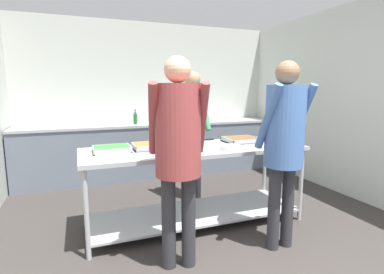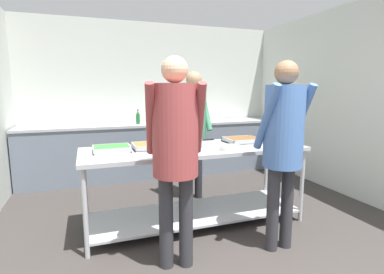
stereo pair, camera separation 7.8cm
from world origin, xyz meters
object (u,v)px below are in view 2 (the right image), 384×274
Objects in this scene: broccoli_bowl at (286,144)px; cook_behind_counter at (194,121)px; sauce_pan at (192,143)px; serving_tray_greens at (242,140)px; guest_serving_right at (175,141)px; water_bottle at (138,117)px; serving_tray_roast at (152,146)px; plate_stack at (230,148)px; guest_serving_left at (283,136)px; serving_tray_vegetables at (112,149)px.

broccoli_bowl is 1.25m from cook_behind_counter.
sauce_pan is 0.68m from serving_tray_greens.
guest_serving_right is 1.61m from cook_behind_counter.
water_bottle reaches higher than serving_tray_greens.
serving_tray_roast is 1.85m from water_bottle.
serving_tray_greens is (0.67, 0.11, -0.02)m from sauce_pan.
broccoli_bowl reaches higher than plate_stack.
plate_stack is 0.51m from serving_tray_greens.
water_bottle is (-0.59, 2.21, 0.14)m from plate_stack.
broccoli_bowl is at bearing -50.98° from serving_tray_greens.
guest_serving_left is at bearing -52.66° from sauce_pan.
plate_stack is 0.13× the size of guest_serving_right.
serving_tray_vegetables is 1.69m from guest_serving_left.
guest_serving_left is 1.54m from cook_behind_counter.
serving_tray_vegetables is 1.95m from water_bottle.
broccoli_bowl is 0.11× the size of guest_serving_right.
serving_tray_vegetables is 1.64× the size of plate_stack.
guest_serving_left reaches higher than plate_stack.
serving_tray_vegetables is 0.21× the size of guest_serving_right.
guest_serving_right reaches higher than sauce_pan.
serving_tray_vegetables is 1.30m from cook_behind_counter.
cook_behind_counter reaches higher than serving_tray_roast.
serving_tray_roast is at bearing 153.60° from plate_stack.
plate_stack is at bearing -132.26° from serving_tray_greens.
serving_tray_roast is 2.11× the size of broccoli_bowl.
guest_serving_right is at bearing -115.13° from cook_behind_counter.
guest_serving_right reaches higher than serving_tray_greens.
guest_serving_right is (-1.00, 0.05, -0.00)m from guest_serving_left.
broccoli_bowl reaches higher than sauce_pan.
water_bottle is (-0.54, 1.22, -0.05)m from cook_behind_counter.
serving_tray_roast is 1.67× the size of water_bottle.
broccoli_bowl is 2.57m from water_bottle.
guest_serving_right is (0.44, -0.83, 0.19)m from serving_tray_vegetables.
sauce_pan is 1.63× the size of plate_stack.
guest_serving_right is at bearing -62.06° from serving_tray_vegetables.
cook_behind_counter is at bearing 92.86° from plate_stack.
broccoli_bowl is (1.42, -0.40, 0.01)m from serving_tray_roast.
serving_tray_roast is 1.47m from broccoli_bowl.
water_bottle is (0.16, 1.84, 0.14)m from serving_tray_roast.
serving_tray_vegetables is at bearing -179.20° from serving_tray_greens.
serving_tray_vegetables is 0.95m from guest_serving_right.
guest_serving_right reaches higher than cook_behind_counter.
water_bottle is at bearing 87.02° from guest_serving_right.
plate_stack is (1.17, -0.36, -0.00)m from serving_tray_vegetables.
cook_behind_counter reaches higher than plate_stack.
guest_serving_right is (-0.73, -0.47, 0.19)m from plate_stack.
guest_serving_right reaches higher than serving_tray_vegetables.
sauce_pan is 0.85m from guest_serving_right.
cook_behind_counter is at bearing 122.66° from serving_tray_greens.
guest_serving_left reaches higher than cook_behind_counter.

